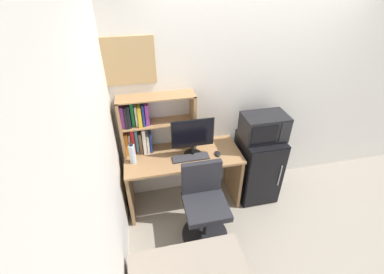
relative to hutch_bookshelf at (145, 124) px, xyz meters
name	(u,v)px	position (x,y,z in m)	size (l,w,h in m)	color
wall_back	(281,91)	(1.67, 0.12, 0.19)	(6.40, 0.04, 2.60)	silver
wall_left	(98,233)	(-0.35, -1.50, 0.19)	(0.04, 4.40, 2.60)	silver
desk	(183,170)	(0.38, -0.18, -0.58)	(1.33, 0.57, 0.76)	#997047
hutch_bookshelf	(145,124)	(0.00, 0.00, 0.00)	(0.83, 0.23, 0.68)	#997047
monitor	(193,136)	(0.49, -0.21, -0.09)	(0.48, 0.21, 0.46)	black
keyboard	(191,158)	(0.46, -0.26, -0.34)	(0.41, 0.12, 0.02)	#333338
computer_mouse	(218,154)	(0.77, -0.26, -0.33)	(0.06, 0.11, 0.03)	black
water_bottle	(132,154)	(-0.17, -0.20, -0.23)	(0.07, 0.07, 0.25)	silver
mini_fridge	(257,167)	(1.33, -0.21, -0.67)	(0.48, 0.53, 0.88)	black
microwave	(264,127)	(1.33, -0.21, -0.08)	(0.51, 0.33, 0.30)	black
desk_chair	(204,208)	(0.52, -0.68, -0.71)	(0.51, 0.51, 0.90)	black
wall_corkboard	(126,61)	(-0.12, 0.09, 0.68)	(0.58, 0.02, 0.47)	tan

